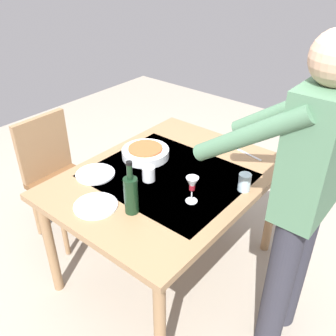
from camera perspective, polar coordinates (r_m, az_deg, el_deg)
ground_plane at (r=2.68m, az=-0.00°, el=-14.89°), size 6.00×6.00×0.00m
dining_table at (r=2.23m, az=-0.00°, el=-2.80°), size 1.33×1.01×0.76m
chair_near at (r=2.78m, az=-16.93°, el=-0.41°), size 0.40×0.40×0.91m
person_server at (r=1.79m, az=19.90°, el=-3.71°), size 0.42×0.61×1.69m
wine_bottle at (r=1.85m, az=-5.71°, el=-3.99°), size 0.07×0.07×0.30m
wine_glass_left at (r=1.92m, az=3.73°, el=-2.65°), size 0.07×0.07×0.15m
water_cup_near_left at (r=2.12m, az=-3.00°, el=-0.88°), size 0.07×0.07×0.09m
water_cup_near_right at (r=2.08m, az=11.67°, el=-2.14°), size 0.07×0.07×0.10m
serving_bowl_pasta at (r=2.36m, az=-3.48°, el=2.43°), size 0.30×0.30×0.07m
dinner_plate_near at (r=1.97m, az=-11.05°, el=-5.71°), size 0.23×0.23×0.01m
dinner_plate_far at (r=2.23m, az=-11.10°, el=-0.91°), size 0.23×0.23×0.01m
table_knife at (r=2.45m, az=12.31°, el=2.03°), size 0.05×0.20×0.00m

